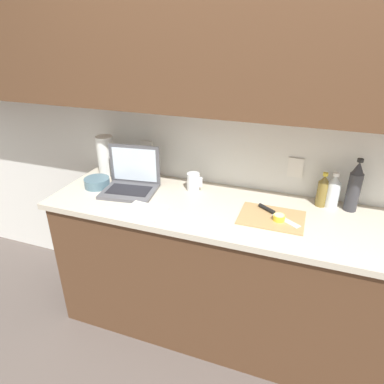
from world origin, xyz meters
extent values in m
plane|color=#564C47|center=(0.00, 0.00, 0.00)|extent=(12.00, 12.00, 0.00)
cube|color=white|center=(0.00, 0.35, 1.30)|extent=(5.20, 0.06, 2.60)
cube|color=white|center=(-0.76, 0.32, 1.09)|extent=(0.09, 0.01, 0.12)
cube|color=white|center=(0.23, 0.32, 1.09)|extent=(0.09, 0.01, 0.12)
cube|color=brown|center=(0.00, 0.16, 1.77)|extent=(4.42, 0.32, 0.70)
cube|color=brown|center=(0.00, 0.00, 0.44)|extent=(2.27, 0.61, 0.88)
cube|color=beige|center=(0.00, 0.00, 0.90)|extent=(2.34, 0.64, 0.03)
cube|color=#515156|center=(-0.73, -0.01, 0.92)|extent=(0.35, 0.30, 0.02)
cube|color=black|center=(-0.73, -0.01, 0.93)|extent=(0.28, 0.18, 0.00)
cube|color=#515156|center=(-0.75, 0.12, 1.06)|extent=(0.33, 0.05, 0.26)
cube|color=silver|center=(-0.75, 0.11, 1.06)|extent=(0.29, 0.04, 0.22)
cube|color=tan|center=(0.15, -0.02, 0.92)|extent=(0.35, 0.26, 0.01)
cube|color=silver|center=(0.23, -0.03, 0.92)|extent=(0.16, 0.13, 0.00)
cylinder|color=black|center=(0.11, 0.05, 0.93)|extent=(0.10, 0.08, 0.02)
cylinder|color=yellow|center=(0.19, -0.04, 0.94)|extent=(0.06, 0.06, 0.03)
cylinder|color=#F4EAA3|center=(0.19, -0.04, 0.95)|extent=(0.05, 0.05, 0.00)
cylinder|color=#333338|center=(0.55, 0.23, 1.02)|extent=(0.07, 0.07, 0.22)
cone|color=#333338|center=(0.55, 0.23, 1.17)|extent=(0.06, 0.06, 0.07)
cylinder|color=black|center=(0.55, 0.23, 1.21)|extent=(0.03, 0.03, 0.02)
cylinder|color=silver|center=(0.45, 0.23, 0.99)|extent=(0.07, 0.07, 0.15)
cone|color=silver|center=(0.45, 0.23, 1.09)|extent=(0.07, 0.07, 0.04)
cylinder|color=white|center=(0.45, 0.23, 1.12)|extent=(0.03, 0.03, 0.02)
cylinder|color=olive|center=(0.40, 0.23, 0.99)|extent=(0.06, 0.06, 0.15)
cone|color=olive|center=(0.40, 0.23, 1.08)|extent=(0.06, 0.06, 0.04)
cylinder|color=gold|center=(0.40, 0.23, 1.11)|extent=(0.03, 0.03, 0.02)
cylinder|color=silver|center=(-0.37, 0.17, 0.97)|extent=(0.08, 0.08, 0.11)
cube|color=silver|center=(-0.32, 0.17, 0.97)|extent=(0.02, 0.01, 0.06)
cylinder|color=slate|center=(-0.97, 0.01, 0.94)|extent=(0.16, 0.16, 0.06)
cylinder|color=white|center=(-1.02, 0.21, 1.05)|extent=(0.11, 0.11, 0.28)
cube|color=silver|center=(-0.52, -0.21, 0.92)|extent=(0.23, 0.18, 0.02)
camera|label=1|loc=(0.29, -1.68, 1.86)|focal=32.00mm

